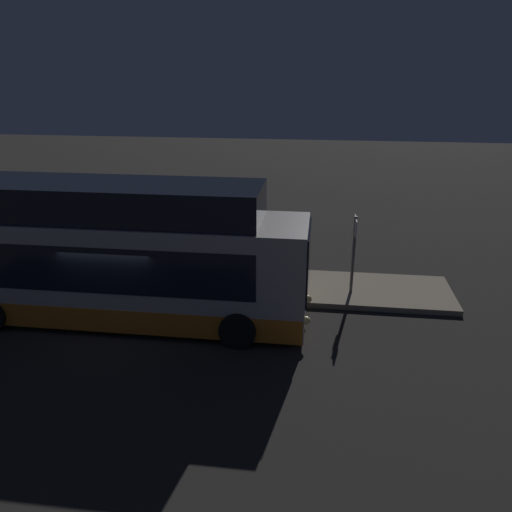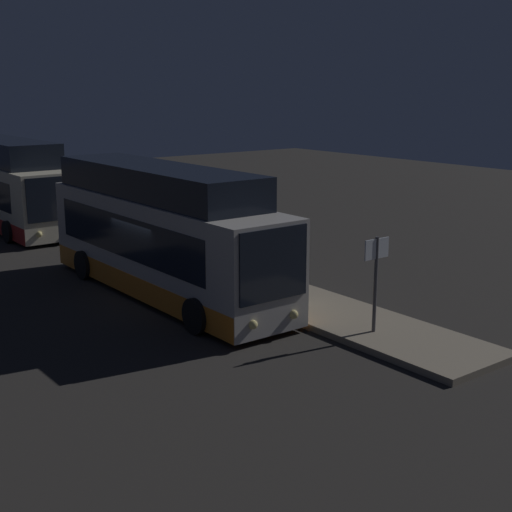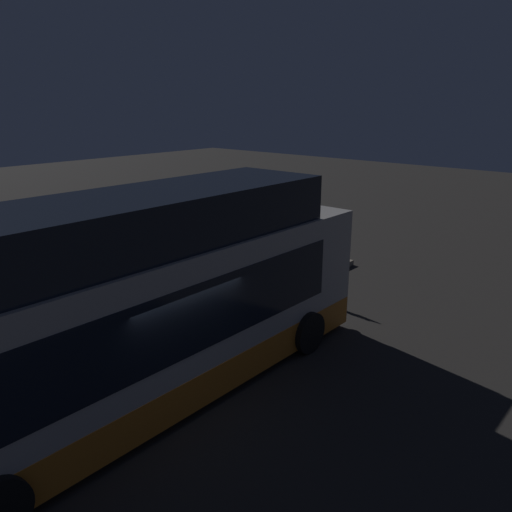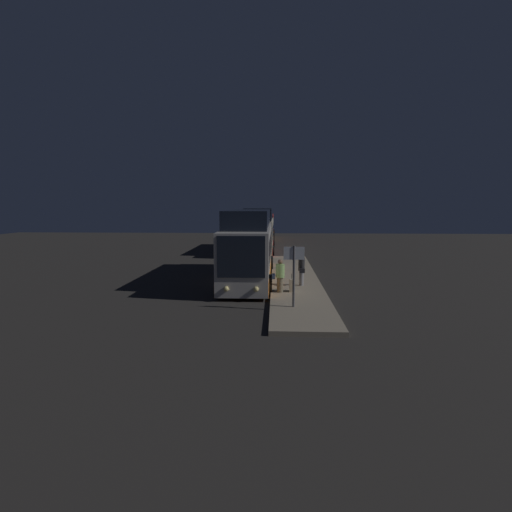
# 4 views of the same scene
# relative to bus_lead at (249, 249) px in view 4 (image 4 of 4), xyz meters

# --- Properties ---
(ground) EXTENTS (80.00, 80.00, 0.00)m
(ground) POSITION_rel_bus_lead_xyz_m (0.28, -0.27, -1.84)
(ground) COLOR #2B2826
(platform) EXTENTS (20.00, 2.69, 0.18)m
(platform) POSITION_rel_bus_lead_xyz_m (0.28, 2.67, -1.75)
(platform) COLOR gray
(platform) RESTS_ON ground
(bus_lead) EXTENTS (11.12, 2.77, 4.11)m
(bus_lead) POSITION_rel_bus_lead_xyz_m (0.00, 0.00, 0.00)
(bus_lead) COLOR #B2ADA8
(bus_lead) RESTS_ON ground
(bus_second) EXTENTS (12.37, 2.87, 4.12)m
(bus_second) POSITION_rel_bus_lead_xyz_m (-15.01, -0.00, -0.02)
(bus_second) COLOR beige
(bus_second) RESTS_ON ground
(bus_third) EXTENTS (11.37, 2.79, 3.19)m
(bus_third) POSITION_rel_bus_lead_xyz_m (-28.33, -0.00, -0.25)
(bus_third) COLOR maroon
(bus_third) RESTS_ON ground
(passenger_boarding) EXTENTS (0.52, 0.35, 1.71)m
(passenger_boarding) POSITION_rel_bus_lead_xyz_m (2.49, 2.92, -0.72)
(passenger_boarding) COLOR gray
(passenger_boarding) RESTS_ON platform
(passenger_waiting) EXTENTS (0.43, 0.60, 1.61)m
(passenger_waiting) POSITION_rel_bus_lead_xyz_m (4.19, 1.76, -0.81)
(passenger_waiting) COLOR #6B604C
(passenger_waiting) RESTS_ON platform
(suitcase) EXTENTS (0.48, 0.20, 0.87)m
(suitcase) POSITION_rel_bus_lead_xyz_m (4.00, 2.33, -1.34)
(suitcase) COLOR beige
(suitcase) RESTS_ON platform
(sign_post) EXTENTS (0.10, 0.85, 2.56)m
(sign_post) POSITION_rel_bus_lead_xyz_m (6.98, 2.31, 0.02)
(sign_post) COLOR #4C4C51
(sign_post) RESTS_ON platform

